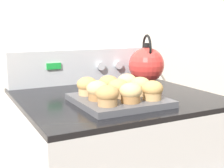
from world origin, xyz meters
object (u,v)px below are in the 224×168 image
muffin_pan (119,100)px  muffin_r1_c2 (140,86)px  muffin_r2_c2 (127,82)px  muffin_r0_c0 (108,96)px  muffin_r1_c0 (97,91)px  muffin_r0_c1 (131,93)px  muffin_r1_c1 (118,88)px  tea_kettle (146,64)px  muffin_r2_c0 (87,86)px  muffin_r2_c1 (109,84)px  muffin_r0_c2 (152,90)px

muffin_pan → muffin_r1_c2: (0.09, -0.00, 0.04)m
muffin_pan → muffin_r2_c2: muffin_r2_c2 is taller
muffin_pan → muffin_r0_c0: size_ratio=3.98×
muffin_r1_c0 → muffin_r1_c2: size_ratio=1.00×
muffin_r0_c1 → muffin_r1_c1: 0.08m
tea_kettle → muffin_r1_c0: bearing=-142.9°
muffin_r1_c2 → muffin_r2_c2: (-0.00, 0.09, 0.00)m
muffin_r0_c0 → muffin_r2_c0: size_ratio=1.00×
muffin_r0_c1 → muffin_r1_c1: (-0.00, 0.08, 0.00)m
muffin_r1_c2 → tea_kettle: size_ratio=0.32×
muffin_r0_c1 → muffin_r1_c0: bearing=134.3°
tea_kettle → muffin_pan: bearing=-136.3°
muffin_pan → muffin_r1_c0: (-0.08, -0.00, 0.04)m
muffin_pan → muffin_r1_c2: bearing=-1.0°
muffin_r0_c1 → muffin_r2_c1: 0.17m
muffin_r0_c0 → muffin_r1_c1: (0.09, 0.08, 0.00)m
muffin_r1_c0 → muffin_r1_c1: bearing=-0.6°
muffin_r0_c1 → muffin_r2_c1: bearing=88.9°
muffin_r1_c0 → muffin_r2_c1: bearing=44.9°
muffin_r1_c0 → muffin_r0_c2: bearing=-26.1°
muffin_r0_c1 → muffin_r1_c1: size_ratio=1.00×
muffin_r2_c0 → tea_kettle: 0.45m
muffin_r0_c1 → tea_kettle: bearing=50.7°
muffin_r2_c0 → muffin_r2_c1: bearing=-3.1°
muffin_r1_c2 → muffin_r2_c2: same height
muffin_r2_c0 → muffin_r2_c1: (0.09, -0.00, 0.00)m
muffin_r2_c1 → muffin_r0_c0: bearing=-117.6°
muffin_r1_c0 → muffin_r2_c1: (0.09, 0.09, 0.00)m
muffin_r0_c1 → muffin_r2_c0: bearing=115.5°
muffin_r0_c2 → muffin_r1_c0: (-0.17, 0.08, 0.00)m
muffin_r2_c1 → muffin_r0_c1: bearing=-91.1°
muffin_r1_c1 → tea_kettle: tea_kettle is taller
muffin_r0_c1 → muffin_r2_c1: size_ratio=1.00×
muffin_pan → muffin_r0_c2: 0.13m
muffin_r1_c1 → tea_kettle: 0.44m
muffin_r2_c1 → muffin_r2_c2: same height
muffin_r0_c0 → muffin_r1_c1: size_ratio=1.00×
muffin_r2_c0 → muffin_r1_c0: bearing=-89.5°
muffin_r2_c2 → tea_kettle: size_ratio=0.32×
muffin_r1_c1 → muffin_pan: bearing=35.6°
muffin_r0_c0 → muffin_r1_c0: (0.00, 0.09, 0.00)m
muffin_r0_c2 → muffin_r2_c2: same height
muffin_r0_c0 → muffin_r1_c2: same height
muffin_r2_c2 → muffin_r0_c0: bearing=-134.8°
muffin_r0_c1 → muffin_pan: bearing=88.8°
muffin_r0_c1 → tea_kettle: size_ratio=0.32×
muffin_r0_c1 → muffin_r0_c2: 0.09m
muffin_r2_c2 → muffin_r1_c2: bearing=-87.6°
muffin_r0_c0 → muffin_r1_c2: size_ratio=1.00×
muffin_pan → muffin_r2_c2: (0.09, 0.09, 0.04)m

